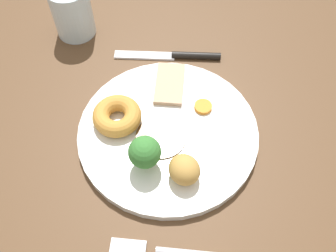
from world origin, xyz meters
The scene contains 11 objects.
dining_table centered at (0.00, 0.00, 1.80)cm, with size 120.00×84.00×3.60cm, color brown.
dinner_plate centered at (2.27, -2.74, 4.30)cm, with size 26.82×26.82×1.40cm, color white.
gravy_pool centered at (0.95, -1.80, 5.15)cm, with size 7.44×7.44×0.30cm, color #563819.
meat_slice_main centered at (10.74, -2.49, 5.40)cm, with size 8.17×4.43×0.80cm, color tan.
yorkshire_pudding centered at (3.44, 4.89, 6.27)cm, with size 7.27×7.27×2.53cm, color #C68938.
roast_potato_left centered at (-5.09, -5.34, 6.85)cm, with size 4.16×4.54×3.71cm, color #BC8C42.
carrot_coin_front centered at (6.57, -7.89, 5.31)cm, with size 2.70×2.70×0.61cm, color orange.
broccoli_floret centered at (-3.61, 0.12, 8.32)cm, with size 4.46×4.46×5.65cm.
fork centered at (-15.09, -3.56, 3.99)cm, with size 2.17×15.29×0.90cm.
knife centered at (18.27, -3.36, 4.05)cm, with size 1.85×18.52×1.20cm.
water_glass centered at (23.76, 15.31, 8.12)cm, with size 7.00×7.00×9.04cm, color silver.
Camera 1 is at (-27.20, -4.46, 51.16)cm, focal length 39.54 mm.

